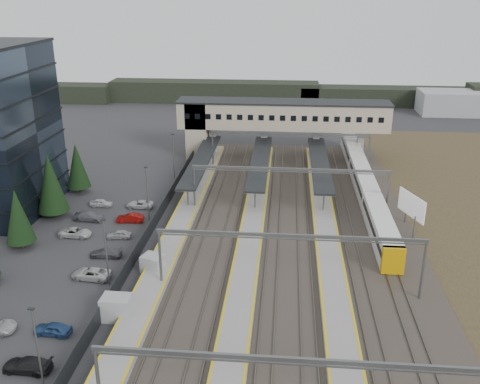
# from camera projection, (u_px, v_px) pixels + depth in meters

# --- Properties ---
(ground) EXTENTS (220.00, 220.00, 0.00)m
(ground) POSITION_uv_depth(u_px,v_px,m) (192.00, 255.00, 66.82)
(ground) COLOR #2B2B2D
(ground) RESTS_ON ground
(conifer_row) EXTENTS (4.42, 49.82, 9.50)m
(conifer_row) POSITION_uv_depth(u_px,v_px,m) (2.00, 226.00, 63.33)
(conifer_row) COLOR black
(conifer_row) RESTS_ON ground
(car_park) EXTENTS (10.63, 44.45, 1.29)m
(car_park) POSITION_uv_depth(u_px,v_px,m) (69.00, 274.00, 61.07)
(car_park) COLOR #A7A7AC
(car_park) RESTS_ON ground
(lampposts) EXTENTS (0.50, 53.25, 8.07)m
(lampposts) POSITION_uv_depth(u_px,v_px,m) (130.00, 217.00, 67.10)
(lampposts) COLOR slate
(lampposts) RESTS_ON ground
(fence) EXTENTS (0.08, 90.00, 2.00)m
(fence) POSITION_uv_depth(u_px,v_px,m) (150.00, 229.00, 71.66)
(fence) COLOR #26282B
(fence) RESTS_ON ground
(relay_cabin_near) EXTENTS (3.00, 2.23, 2.47)m
(relay_cabin_near) POSITION_uv_depth(u_px,v_px,m) (117.00, 308.00, 53.59)
(relay_cabin_near) COLOR #9A9D9F
(relay_cabin_near) RESTS_ON ground
(relay_cabin_far) EXTENTS (2.96, 2.70, 2.24)m
(relay_cabin_far) POSITION_uv_depth(u_px,v_px,m) (153.00, 264.00, 62.24)
(relay_cabin_far) COLOR #9A9D9F
(relay_cabin_far) RESTS_ON ground
(rail_corridor) EXTENTS (34.00, 90.00, 0.92)m
(rail_corridor) POSITION_uv_depth(u_px,v_px,m) (268.00, 238.00, 70.59)
(rail_corridor) COLOR #342E28
(rail_corridor) RESTS_ON ground
(canopies) EXTENTS (23.10, 30.00, 3.28)m
(canopies) POSITION_uv_depth(u_px,v_px,m) (260.00, 161.00, 89.95)
(canopies) COLOR black
(canopies) RESTS_ON ground
(footbridge) EXTENTS (40.40, 6.40, 11.20)m
(footbridge) POSITION_uv_depth(u_px,v_px,m) (268.00, 118.00, 102.40)
(footbridge) COLOR #C0AB92
(footbridge) RESTS_ON ground
(gantries) EXTENTS (28.40, 62.28, 7.17)m
(gantries) POSITION_uv_depth(u_px,v_px,m) (290.00, 205.00, 66.47)
(gantries) COLOR slate
(gantries) RESTS_ON ground
(train) EXTENTS (2.62, 54.67, 3.30)m
(train) POSITION_uv_depth(u_px,v_px,m) (364.00, 182.00, 86.36)
(train) COLOR silver
(train) RESTS_ON ground
(billboard) EXTENTS (2.30, 5.98, 5.42)m
(billboard) POSITION_uv_depth(u_px,v_px,m) (411.00, 207.00, 71.98)
(billboard) COLOR slate
(billboard) RESTS_ON ground
(treeline_far) EXTENTS (170.00, 19.00, 7.00)m
(treeline_far) POSITION_uv_depth(u_px,v_px,m) (332.00, 96.00, 149.60)
(treeline_far) COLOR black
(treeline_far) RESTS_ON ground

